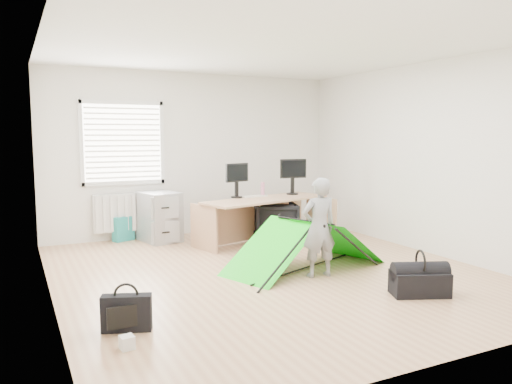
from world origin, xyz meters
name	(u,v)px	position (x,y,z in m)	size (l,w,h in m)	color
ground	(270,272)	(0.00, 0.00, 0.00)	(5.50, 5.50, 0.00)	tan
back_wall	(195,154)	(0.00, 2.75, 1.35)	(5.00, 0.02, 2.70)	silver
window	(123,143)	(-1.20, 2.71, 1.55)	(1.20, 0.06, 1.20)	silver
radiator	(126,212)	(-1.20, 2.67, 0.45)	(1.00, 0.12, 0.60)	silver
desk	(266,221)	(0.68, 1.44, 0.35)	(2.07, 0.66, 0.71)	tan
filing_cabinet	(159,217)	(-0.74, 2.37, 0.39)	(0.50, 0.67, 0.78)	#9E9FA3
monitor_left	(237,185)	(0.32, 1.72, 0.90)	(0.41, 0.09, 0.39)	black
monitor_right	(292,181)	(1.32, 1.72, 0.92)	(0.44, 0.10, 0.43)	black
keyboard	(254,196)	(0.61, 1.69, 0.72)	(0.43, 0.15, 0.02)	beige
thermos	(263,189)	(0.78, 1.74, 0.82)	(0.06, 0.06, 0.22)	#BA6884
office_chair	(275,221)	(0.90, 1.56, 0.31)	(0.66, 0.68, 0.62)	black
person	(319,227)	(0.42, -0.43, 0.59)	(0.43, 0.28, 1.19)	gray
kite	(305,245)	(0.45, -0.08, 0.31)	(1.99, 0.87, 0.62)	#15D314
storage_crate	(277,230)	(1.05, 1.74, 0.13)	(0.46, 0.33, 0.26)	silver
tote_bag	(123,229)	(-1.25, 2.63, 0.19)	(0.33, 0.14, 0.39)	teal
laptop_bag	(127,313)	(-1.98, -1.09, 0.16)	(0.42, 0.13, 0.32)	black
white_box	(127,342)	(-2.06, -1.46, 0.05)	(0.11, 0.11, 0.11)	silver
duffel_bag	(420,283)	(0.99, -1.49, 0.13)	(0.58, 0.30, 0.25)	black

